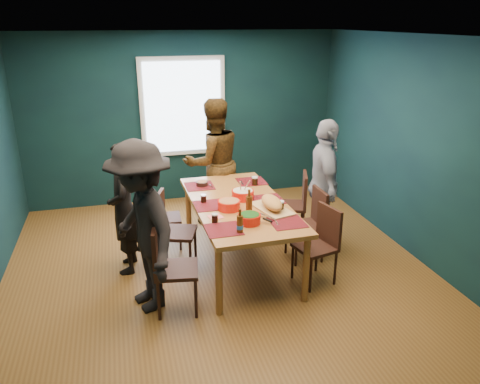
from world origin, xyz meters
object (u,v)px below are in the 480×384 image
(chair_left_far, at_px, (160,213))
(person_back, at_px, (213,162))
(chair_right_mid, at_px, (312,219))
(person_right, at_px, (324,185))
(bowl_dumpling, at_px, (243,194))
(chair_right_far, at_px, (297,200))
(person_near_left, at_px, (142,228))
(bowl_herbs, at_px, (249,218))
(dining_table, at_px, (239,209))
(chair_left_near, at_px, (167,262))
(bowl_salad, at_px, (229,205))
(chair_right_near, at_px, (321,239))
(person_far_left, at_px, (124,208))
(chair_left_mid, at_px, (169,225))
(cutting_board, at_px, (272,204))

(chair_left_far, xyz_separation_m, person_back, (0.85, 0.65, 0.44))
(chair_right_mid, height_order, person_right, person_right)
(chair_left_far, xyz_separation_m, bowl_dumpling, (0.96, -0.60, 0.39))
(chair_right_far, bearing_deg, person_near_left, -131.55)
(bowl_herbs, bearing_deg, dining_table, 85.51)
(chair_right_far, relative_size, person_right, 0.53)
(chair_left_near, height_order, bowl_salad, chair_left_near)
(person_back, bearing_deg, chair_left_far, 24.89)
(chair_left_far, distance_m, bowl_herbs, 1.60)
(chair_left_far, distance_m, chair_right_near, 2.14)
(chair_left_near, relative_size, chair_right_mid, 1.06)
(chair_left_near, height_order, person_right, person_right)
(person_far_left, distance_m, person_near_left, 0.86)
(dining_table, xyz_separation_m, person_far_left, (-1.33, 0.22, 0.05))
(chair_left_mid, height_order, bowl_herbs, chair_left_mid)
(bowl_dumpling, relative_size, cutting_board, 0.38)
(dining_table, xyz_separation_m, bowl_dumpling, (0.07, 0.11, 0.14))
(person_back, bearing_deg, chair_right_mid, 111.39)
(bowl_dumpling, bearing_deg, chair_right_near, -44.72)
(person_far_left, relative_size, bowl_dumpling, 5.81)
(chair_left_mid, xyz_separation_m, person_back, (0.80, 1.23, 0.36))
(chair_left_near, xyz_separation_m, chair_right_near, (1.75, 0.15, -0.03))
(bowl_salad, relative_size, bowl_herbs, 1.07)
(dining_table, relative_size, chair_left_far, 2.60)
(chair_left_mid, distance_m, bowl_herbs, 1.11)
(chair_left_mid, bearing_deg, chair_right_near, -5.72)
(chair_right_far, relative_size, chair_right_mid, 1.01)
(chair_left_near, distance_m, person_far_left, 1.08)
(person_near_left, relative_size, bowl_salad, 6.88)
(person_near_left, xyz_separation_m, cutting_board, (1.47, 0.31, -0.02))
(chair_right_far, relative_size, person_far_left, 0.58)
(person_near_left, bearing_deg, chair_left_far, 150.64)
(chair_right_far, distance_m, cutting_board, 1.16)
(person_right, bearing_deg, chair_right_near, 167.20)
(dining_table, height_order, chair_right_far, chair_right_far)
(chair_left_mid, bearing_deg, bowl_herbs, -24.36)
(chair_left_near, xyz_separation_m, person_back, (0.92, 2.11, 0.36))
(person_near_left, bearing_deg, person_back, 132.69)
(chair_left_mid, height_order, bowl_salad, chair_left_mid)
(chair_right_mid, bearing_deg, bowl_herbs, -151.48)
(bowl_herbs, bearing_deg, bowl_dumpling, 80.33)
(chair_left_near, relative_size, person_back, 0.52)
(bowl_salad, bearing_deg, person_back, 84.94)
(person_right, bearing_deg, bowl_herbs, 135.92)
(chair_right_near, height_order, bowl_dumpling, bowl_dumpling)
(bowl_herbs, bearing_deg, chair_left_far, 122.59)
(chair_left_near, distance_m, chair_right_mid, 1.99)
(chair_right_near, height_order, bowl_salad, bowl_salad)
(person_back, relative_size, bowl_herbs, 7.54)
(chair_right_near, bearing_deg, person_far_left, 144.79)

